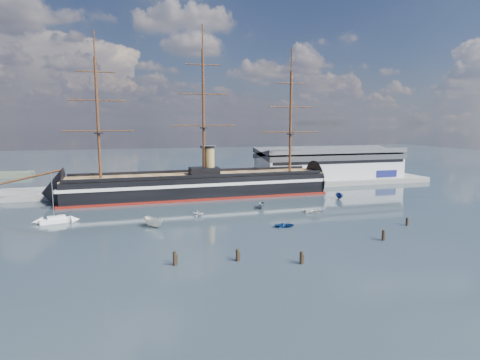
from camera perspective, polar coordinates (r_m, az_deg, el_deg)
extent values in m
plane|color=#222D34|center=(121.59, -2.75, -3.97)|extent=(600.00, 600.00, 0.00)
cube|color=slate|center=(158.30, -2.25, -1.15)|extent=(180.00, 18.00, 2.00)
cube|color=#B7BABC|center=(178.56, 12.55, 1.98)|extent=(62.00, 20.00, 10.00)
cube|color=#3F4247|center=(178.07, 12.60, 3.77)|extent=(63.00, 21.00, 2.00)
cube|color=silver|center=(152.67, -4.55, 1.90)|extent=(4.00, 4.00, 14.00)
cube|color=#3F4247|center=(152.05, -4.59, 4.71)|extent=(5.00, 5.00, 1.00)
cube|color=black|center=(139.53, -5.89, -0.77)|extent=(88.28, 17.64, 7.00)
cube|color=silver|center=(139.35, -5.90, -0.28)|extent=(90.29, 17.92, 1.00)
cube|color=maroon|center=(140.13, -5.87, -2.25)|extent=(90.29, 17.88, 0.90)
cone|color=black|center=(139.20, -25.09, -1.64)|extent=(14.29, 15.94, 15.68)
cone|color=black|center=(154.63, 11.32, -0.13)|extent=(11.29, 15.88, 15.68)
cube|color=brown|center=(139.02, -5.91, 0.69)|extent=(88.26, 16.36, 0.40)
cube|color=black|center=(139.21, -5.11, 1.30)|extent=(10.11, 6.19, 2.50)
cylinder|color=#9D8145|center=(139.24, -4.32, 2.76)|extent=(3.20, 3.20, 9.00)
cylinder|color=#381E0F|center=(139.46, -27.45, 0.43)|extent=(17.76, 1.03, 4.43)
cylinder|color=#381E0F|center=(135.93, -19.57, 8.22)|extent=(0.90, 0.90, 38.00)
cylinder|color=#381E0F|center=(138.29, -5.22, 9.47)|extent=(0.90, 0.90, 42.00)
cylinder|color=#381E0F|center=(147.73, 7.20, 8.19)|extent=(0.90, 0.90, 36.00)
cube|color=white|center=(113.60, -24.64, -5.29)|extent=(8.37, 4.45, 1.07)
cube|color=white|center=(113.41, -24.66, -4.87)|extent=(4.59, 2.81, 0.86)
cylinder|color=#B2B2B7|center=(112.45, -25.10, -2.11)|extent=(0.17, 0.17, 11.78)
imported|color=silver|center=(101.47, -12.13, -6.58)|extent=(8.05, 6.53, 3.09)
imported|color=navy|center=(99.91, 6.36, -6.67)|extent=(1.80, 3.23, 1.42)
imported|color=slate|center=(120.76, 3.08, -4.06)|extent=(5.93, 3.75, 2.23)
imported|color=silver|center=(111.30, -5.99, -5.14)|extent=(5.10, 5.57, 1.94)
imported|color=silver|center=(116.86, 10.35, -4.59)|extent=(2.90, 3.43, 1.52)
imported|color=navy|center=(139.19, 13.94, -2.66)|extent=(6.74, 4.12, 2.53)
cylinder|color=black|center=(74.70, -9.27, -11.87)|extent=(0.64, 0.64, 3.25)
cylinder|color=black|center=(75.24, 8.70, -11.71)|extent=(0.64, 0.64, 3.04)
cylinder|color=black|center=(93.77, 19.67, -8.09)|extent=(0.64, 0.64, 3.07)
cylinder|color=black|center=(109.07, 22.63, -6.00)|extent=(0.64, 0.64, 2.76)
cylinder|color=black|center=(75.87, -0.37, -11.45)|extent=(0.64, 0.64, 2.97)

